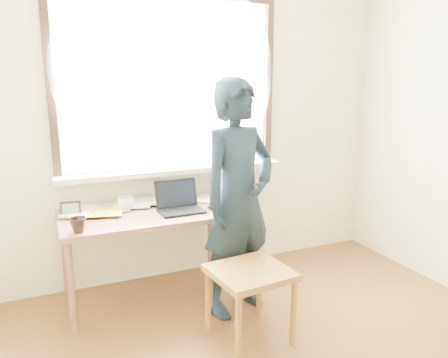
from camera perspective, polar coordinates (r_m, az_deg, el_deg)
name	(u,v)px	position (r m, az deg, el deg)	size (l,w,h in m)	color
room_shell	(325,83)	(2.01, 13.00, 12.17)	(3.52, 4.02, 2.61)	#EEEAC0
desk	(149,222)	(3.30, -9.74, -5.53)	(1.28, 0.64, 0.69)	brown
laptop	(179,204)	(3.29, -5.89, -3.21)	(0.33, 0.27, 0.22)	black
mug_white	(126,203)	(3.38, -12.72, -3.13)	(0.12, 0.12, 0.10)	white
mug_dark	(78,225)	(2.97, -18.53, -5.71)	(0.10, 0.10, 0.10)	black
mouse	(213,207)	(3.32, -1.43, -3.61)	(0.10, 0.07, 0.04)	black
desk_clutter	(110,209)	(3.36, -14.63, -3.78)	(0.90, 0.46, 0.04)	white
book_a	(82,210)	(3.41, -18.05, -3.93)	(0.19, 0.25, 0.02)	white
book_b	(197,198)	(3.60, -3.54, -2.46)	(0.17, 0.24, 0.02)	white
picture_frame	(71,210)	(3.29, -19.39, -3.89)	(0.14, 0.03, 0.11)	black
work_chair	(250,280)	(2.84, 3.43, -13.07)	(0.51, 0.49, 0.48)	olive
person	(238,199)	(3.05, 1.88, -2.65)	(0.61, 0.40, 1.67)	black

